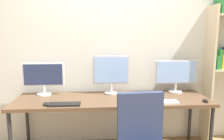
% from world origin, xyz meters
% --- Properties ---
extents(wall_back, '(4.81, 0.10, 2.60)m').
position_xyz_m(wall_back, '(0.00, 1.02, 1.30)').
color(wall_back, silver).
rests_on(wall_back, ground_plane).
extents(desk, '(2.41, 0.68, 0.74)m').
position_xyz_m(desk, '(0.00, 0.60, 0.69)').
color(desk, brown).
rests_on(desk, ground_plane).
extents(monitor_left, '(0.54, 0.18, 0.43)m').
position_xyz_m(monitor_left, '(-0.89, 0.81, 0.99)').
color(monitor_left, silver).
rests_on(monitor_left, desk).
extents(monitor_center, '(0.49, 0.18, 0.52)m').
position_xyz_m(monitor_center, '(0.00, 0.81, 1.03)').
color(monitor_center, silver).
rests_on(monitor_center, desk).
extents(monitor_right, '(0.59, 0.18, 0.45)m').
position_xyz_m(monitor_right, '(0.89, 0.81, 1.00)').
color(monitor_right, silver).
rests_on(monitor_right, desk).
extents(keyboard_left, '(0.36, 0.13, 0.02)m').
position_xyz_m(keyboard_left, '(-0.56, 0.37, 0.75)').
color(keyboard_left, black).
rests_on(keyboard_left, desk).
extents(keyboard_right, '(0.39, 0.13, 0.02)m').
position_xyz_m(keyboard_right, '(0.56, 0.37, 0.75)').
color(keyboard_right, silver).
rests_on(keyboard_right, desk).
extents(mouse_left_side, '(0.06, 0.10, 0.03)m').
position_xyz_m(mouse_left_side, '(-0.77, 0.38, 0.76)').
color(mouse_left_side, black).
rests_on(mouse_left_side, desk).
extents(mouse_right_side, '(0.06, 0.10, 0.03)m').
position_xyz_m(mouse_right_side, '(1.09, 0.37, 0.76)').
color(mouse_right_side, black).
rests_on(mouse_right_side, desk).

